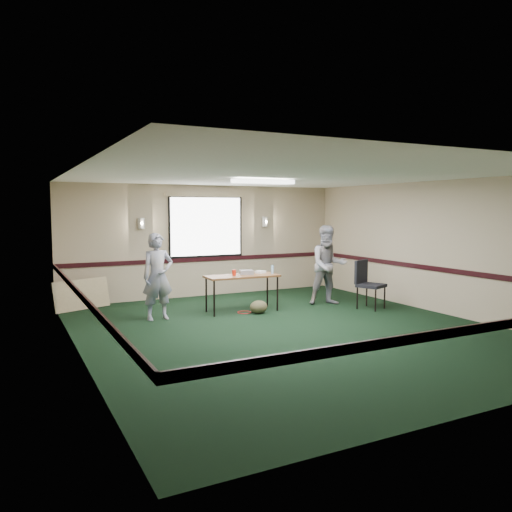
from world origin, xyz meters
name	(u,v)px	position (x,y,z in m)	size (l,w,h in m)	color
ground	(289,330)	(0.00, 0.00, 0.00)	(8.00, 8.00, 0.00)	black
room_shell	(238,235)	(0.00, 2.12, 1.58)	(8.00, 8.02, 8.00)	tan
folding_table	(242,278)	(-0.05, 1.83, 0.70)	(1.55, 0.68, 0.76)	#562B18
projector	(246,272)	(0.07, 1.89, 0.81)	(0.27, 0.23, 0.09)	gray
game_console	(261,272)	(0.45, 1.96, 0.78)	(0.19, 0.16, 0.05)	white
red_cup	(234,273)	(-0.22, 1.86, 0.82)	(0.08, 0.08, 0.12)	red
water_bottle	(272,270)	(0.61, 1.74, 0.85)	(0.05, 0.05, 0.18)	#91C5EE
duffel_bag	(259,307)	(0.16, 1.49, 0.13)	(0.38, 0.28, 0.27)	#413E25
cable_coil	(244,312)	(-0.07, 1.69, 0.01)	(0.29, 0.29, 0.01)	red
folded_table	(81,295)	(-3.00, 3.55, 0.32)	(1.25, 0.05, 0.64)	tan
conference_chair	(367,280)	(2.47, 0.93, 0.60)	(0.67, 0.68, 1.03)	black
person_left	(158,277)	(-1.82, 1.88, 0.83)	(0.61, 0.40, 1.67)	#455897
person_right	(328,265)	(1.99, 1.67, 0.88)	(0.86, 0.67, 1.76)	#758AB6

